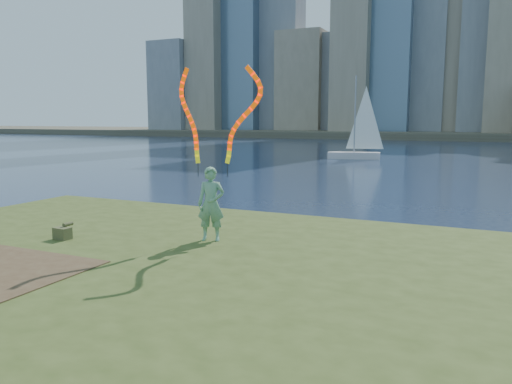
% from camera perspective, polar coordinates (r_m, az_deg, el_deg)
% --- Properties ---
extents(ground, '(320.00, 320.00, 0.00)m').
position_cam_1_polar(ground, '(10.75, -7.61, -10.10)').
color(ground, '#1A2742').
rests_on(ground, ground).
extents(grassy_knoll, '(20.00, 18.00, 0.80)m').
position_cam_1_polar(grassy_knoll, '(8.90, -15.73, -12.00)').
color(grassy_knoll, '#39491A').
rests_on(grassy_knoll, ground).
extents(far_shore, '(320.00, 40.00, 1.20)m').
position_cam_1_polar(far_shore, '(103.78, 21.76, 6.17)').
color(far_shore, '#4A4536').
rests_on(far_shore, ground).
extents(woman_with_ribbons, '(1.94, 0.71, 3.98)m').
position_cam_1_polar(woman_with_ribbons, '(10.61, -5.13, 1.98)').
color(woman_with_ribbons, '#13682E').
rests_on(woman_with_ribbons, grassy_knoll).
extents(canvas_bag, '(0.37, 0.43, 0.34)m').
position_cam_1_polar(canvas_bag, '(11.65, -21.21, -4.35)').
color(canvas_bag, '#454C29').
rests_on(canvas_bag, grassy_knoll).
extents(sailboat, '(4.74, 2.21, 7.12)m').
position_cam_1_polar(sailboat, '(44.05, 11.47, 5.32)').
color(sailboat, silver).
rests_on(sailboat, ground).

